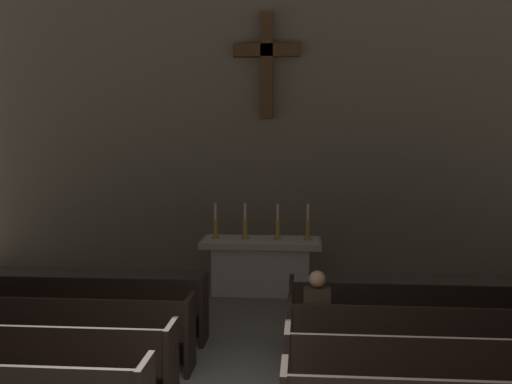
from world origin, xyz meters
TOP-DOWN VIEW (x-y plane):
  - pew_left_row_3 at (-2.61, 2.00)m, footprint 4.05×0.50m
  - pew_left_row_4 at (-2.61, 3.01)m, footprint 4.05×0.50m
  - pew_right_row_2 at (2.61, 0.98)m, footprint 4.05×0.50m
  - pew_right_row_3 at (2.61, 2.00)m, footprint 4.05×0.50m
  - pew_right_row_4 at (2.61, 3.01)m, footprint 4.05×0.50m
  - altar at (0.00, 5.71)m, footprint 2.20×0.90m
  - candlestick_outer_left at (-0.85, 5.71)m, footprint 0.16×0.16m
  - candlestick_inner_left at (-0.30, 5.71)m, footprint 0.16×0.16m
  - candlestick_inner_right at (0.30, 5.71)m, footprint 0.16×0.16m
  - candlestick_outer_right at (0.85, 5.71)m, footprint 0.16×0.16m
  - apse_with_cross at (0.00, 7.51)m, footprint 13.07×0.51m
  - lone_worshipper at (0.94, 2.03)m, footprint 0.32×0.43m

SIDE VIEW (x-z plane):
  - pew_left_row_3 at x=-2.61m, z-range 0.00..0.95m
  - pew_left_row_4 at x=-2.61m, z-range 0.00..0.95m
  - pew_right_row_2 at x=2.61m, z-range 0.00..0.95m
  - pew_right_row_3 at x=2.61m, z-range 0.00..0.95m
  - pew_right_row_4 at x=2.61m, z-range 0.00..0.95m
  - altar at x=0.00m, z-range 0.03..1.04m
  - lone_worshipper at x=0.94m, z-range 0.03..1.35m
  - candlestick_outer_left at x=-0.85m, z-range 0.89..1.55m
  - candlestick_inner_left at x=-0.30m, z-range 0.89..1.55m
  - candlestick_inner_right at x=0.30m, z-range 0.89..1.55m
  - candlestick_outer_right at x=0.85m, z-range 0.89..1.55m
  - apse_with_cross at x=0.00m, z-range 0.00..7.86m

